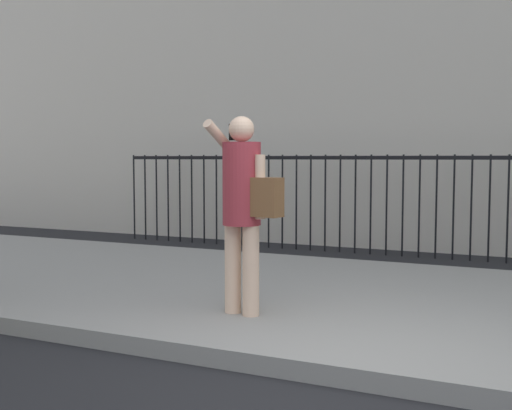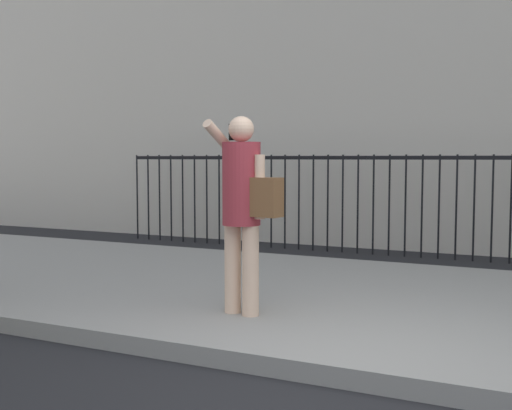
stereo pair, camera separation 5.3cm
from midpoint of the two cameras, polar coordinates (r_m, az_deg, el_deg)
The scene contains 4 objects.
ground_plane at distance 4.44m, azimuth 7.84°, elevation -16.20°, with size 60.00×60.00×0.00m, color black.
sidewalk at distance 6.46m, azimuth 13.72°, elevation -9.02°, with size 28.00×4.40×0.15m, color gray.
iron_fence at distance 9.96m, azimuth 18.02°, elevation 1.04°, with size 12.03×0.04×1.60m.
pedestrian_on_phone at distance 5.58m, azimuth -1.37°, elevation 0.48°, with size 0.69×0.52×1.76m.
Camera 1 is at (1.19, -3.99, 1.55)m, focal length 44.29 mm.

